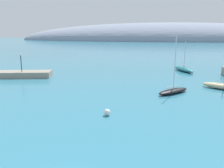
{
  "coord_description": "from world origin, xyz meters",
  "views": [
    {
      "loc": [
        4.73,
        -11.01,
        9.44
      ],
      "look_at": [
        -0.97,
        25.01,
        1.05
      ],
      "focal_mm": 37.12,
      "sensor_mm": 36.0,
      "label": 1
    }
  ],
  "objects_px": {
    "sailboat_sand_mid_mooring": "(224,86)",
    "sailboat_black_outer_mooring": "(173,91)",
    "sailboat_teal_end_of_line": "(184,69)",
    "mooring_buoy_white": "(107,112)",
    "harbor_lamp_post": "(21,60)"
  },
  "relations": [
    {
      "from": "sailboat_sand_mid_mooring",
      "to": "sailboat_teal_end_of_line",
      "type": "height_order",
      "value": "sailboat_sand_mid_mooring"
    },
    {
      "from": "sailboat_black_outer_mooring",
      "to": "sailboat_teal_end_of_line",
      "type": "bearing_deg",
      "value": 33.44
    },
    {
      "from": "sailboat_teal_end_of_line",
      "to": "harbor_lamp_post",
      "type": "xyz_separation_m",
      "value": [
        -34.29,
        -12.84,
        2.98
      ]
    },
    {
      "from": "sailboat_black_outer_mooring",
      "to": "sailboat_sand_mid_mooring",
      "type": "bearing_deg",
      "value": -20.26
    },
    {
      "from": "sailboat_sand_mid_mooring",
      "to": "mooring_buoy_white",
      "type": "height_order",
      "value": "sailboat_sand_mid_mooring"
    },
    {
      "from": "sailboat_black_outer_mooring",
      "to": "mooring_buoy_white",
      "type": "distance_m",
      "value": 13.92
    },
    {
      "from": "sailboat_black_outer_mooring",
      "to": "mooring_buoy_white",
      "type": "bearing_deg",
      "value": -171.61
    },
    {
      "from": "sailboat_sand_mid_mooring",
      "to": "sailboat_teal_end_of_line",
      "type": "distance_m",
      "value": 17.61
    },
    {
      "from": "sailboat_sand_mid_mooring",
      "to": "sailboat_teal_end_of_line",
      "type": "relative_size",
      "value": 1.02
    },
    {
      "from": "sailboat_sand_mid_mooring",
      "to": "sailboat_black_outer_mooring",
      "type": "xyz_separation_m",
      "value": [
        -8.53,
        -3.84,
        -0.09
      ]
    },
    {
      "from": "sailboat_teal_end_of_line",
      "to": "harbor_lamp_post",
      "type": "bearing_deg",
      "value": -91.35
    },
    {
      "from": "sailboat_black_outer_mooring",
      "to": "sailboat_teal_end_of_line",
      "type": "height_order",
      "value": "sailboat_black_outer_mooring"
    },
    {
      "from": "sailboat_sand_mid_mooring",
      "to": "sailboat_black_outer_mooring",
      "type": "height_order",
      "value": "sailboat_black_outer_mooring"
    },
    {
      "from": "mooring_buoy_white",
      "to": "harbor_lamp_post",
      "type": "distance_m",
      "value": 28.95
    },
    {
      "from": "sailboat_sand_mid_mooring",
      "to": "sailboat_black_outer_mooring",
      "type": "distance_m",
      "value": 9.35
    }
  ]
}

